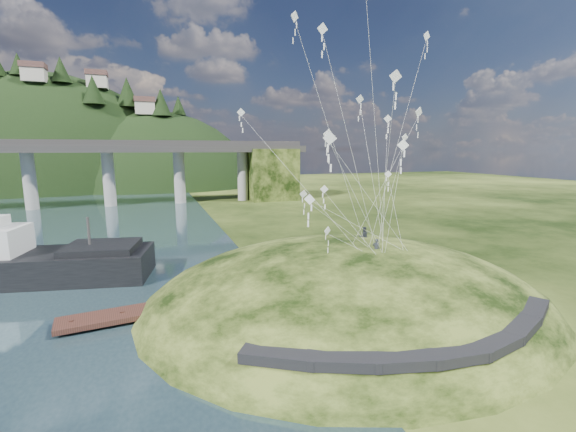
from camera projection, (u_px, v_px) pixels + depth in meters
name	position (u px, v px, depth m)	size (l,w,h in m)	color
ground	(265.00, 324.00, 28.87)	(320.00, 320.00, 0.00)	black
grass_hill	(346.00, 316.00, 33.63)	(36.00, 32.00, 13.00)	black
footpath	(437.00, 342.00, 21.93)	(22.29, 5.84, 0.83)	black
bridge	(57.00, 164.00, 83.53)	(160.00, 11.00, 15.00)	#2D2B2B
far_ridge	(39.00, 211.00, 129.19)	(153.00, 70.00, 94.50)	black
work_barge	(14.00, 261.00, 37.59)	(25.22, 11.22, 8.54)	black
wooden_dock	(168.00, 307.00, 30.73)	(16.01, 4.44, 1.13)	black
kite_flyers	(367.00, 229.00, 34.98)	(2.43, 5.35, 1.92)	#23272F
kite_swarm	(354.00, 118.00, 31.44)	(17.46, 15.87, 21.32)	silver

